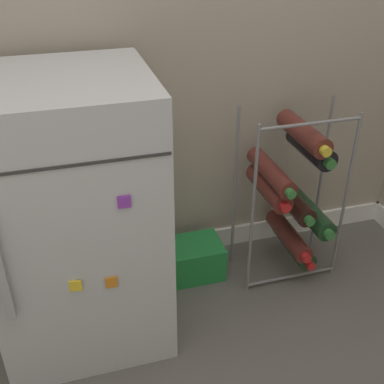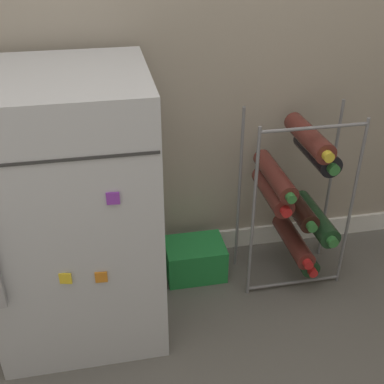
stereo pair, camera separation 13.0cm
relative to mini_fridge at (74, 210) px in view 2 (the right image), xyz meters
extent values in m
plane|color=#56544F|center=(0.46, -0.29, -0.46)|extent=(14.00, 14.00, 0.00)
cube|color=white|center=(0.46, 0.30, -0.41)|extent=(6.93, 0.01, 0.09)
cube|color=#B7BABF|center=(0.00, 0.00, 0.00)|extent=(0.54, 0.52, 0.92)
cube|color=#2D2D2D|center=(0.00, -0.26, 0.31)|extent=(0.53, 0.00, 0.01)
cube|color=purple|center=(0.13, -0.26, 0.19)|extent=(0.04, 0.01, 0.04)
cube|color=yellow|center=(-0.03, -0.26, -0.07)|extent=(0.04, 0.01, 0.04)
cube|color=orange|center=(0.07, -0.26, -0.08)|extent=(0.04, 0.01, 0.04)
cylinder|color=slate|center=(0.62, -0.01, -0.10)|extent=(0.01, 0.01, 0.71)
cylinder|color=slate|center=(1.00, -0.01, -0.10)|extent=(0.01, 0.01, 0.71)
cylinder|color=slate|center=(0.62, 0.17, -0.10)|extent=(0.01, 0.01, 0.71)
cylinder|color=slate|center=(1.00, 0.17, -0.10)|extent=(0.01, 0.01, 0.71)
cylinder|color=slate|center=(0.81, -0.01, -0.44)|extent=(0.38, 0.01, 0.01)
cylinder|color=slate|center=(0.81, -0.01, 0.23)|extent=(0.38, 0.01, 0.01)
cylinder|color=#19381E|center=(0.86, 0.08, -0.35)|extent=(0.07, 0.27, 0.07)
cylinder|color=red|center=(0.86, -0.06, -0.35)|extent=(0.04, 0.02, 0.04)
cylinder|color=#56231E|center=(0.83, 0.08, -0.30)|extent=(0.07, 0.29, 0.07)
cylinder|color=red|center=(0.83, -0.07, -0.30)|extent=(0.04, 0.02, 0.04)
cylinder|color=#19381E|center=(0.91, 0.08, -0.20)|extent=(0.08, 0.30, 0.08)
cylinder|color=#2D7033|center=(0.91, -0.08, -0.20)|extent=(0.04, 0.02, 0.04)
cylinder|color=black|center=(0.83, 0.08, -0.14)|extent=(0.08, 0.26, 0.08)
cylinder|color=#2D7033|center=(0.83, -0.06, -0.14)|extent=(0.04, 0.02, 0.04)
cylinder|color=#56231E|center=(0.72, 0.08, -0.05)|extent=(0.08, 0.27, 0.08)
cylinder|color=red|center=(0.72, -0.06, -0.05)|extent=(0.04, 0.02, 0.04)
cylinder|color=#56231E|center=(0.73, 0.08, 0.01)|extent=(0.07, 0.31, 0.07)
cylinder|color=#2D7033|center=(0.73, -0.08, 0.01)|extent=(0.03, 0.02, 0.03)
cylinder|color=black|center=(0.88, 0.08, 0.09)|extent=(0.08, 0.25, 0.08)
cylinder|color=#2D7033|center=(0.88, -0.06, 0.09)|extent=(0.04, 0.02, 0.04)
cylinder|color=#56231E|center=(0.84, 0.08, 0.16)|extent=(0.08, 0.30, 0.08)
cylinder|color=gold|center=(0.84, -0.08, 0.16)|extent=(0.04, 0.02, 0.04)
cube|color=#1E7F38|center=(0.44, 0.15, -0.39)|extent=(0.24, 0.18, 0.15)
camera|label=1|loc=(0.00, -1.36, 0.86)|focal=45.00mm
camera|label=2|loc=(0.13, -1.39, 0.86)|focal=45.00mm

